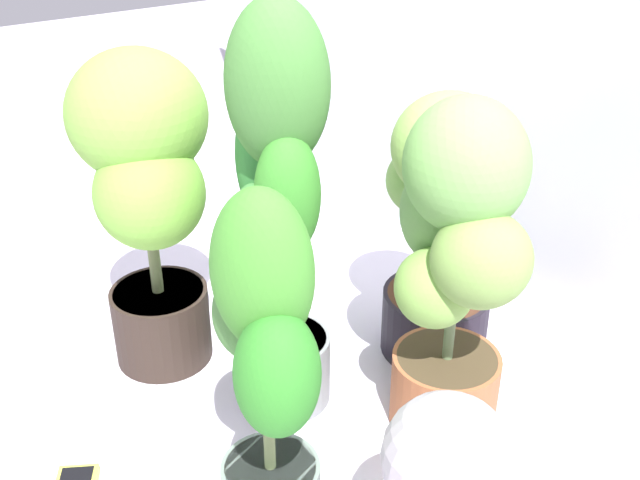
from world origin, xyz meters
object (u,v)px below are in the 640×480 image
Objects in this scene: potted_plant_back_center at (440,215)px; potted_plant_back_right at (455,256)px; potted_plant_front_right at (267,365)px; potted_plant_center at (277,198)px; potted_plant_front_left at (146,182)px; floor_fan at (446,468)px; nutrient_bottle at (272,294)px.

potted_plant_back_right is at bearing -35.07° from potted_plant_back_center.
potted_plant_back_center is at bearing 115.38° from potted_plant_front_right.
potted_plant_center is 0.44m from potted_plant_back_center.
potted_plant_front_left reaches higher than potted_plant_back_center.
potted_plant_front_left is at bearing 77.99° from floor_fan.
floor_fan is at bearing -38.86° from potted_plant_back_center.
potted_plant_center reaches higher than potted_plant_back_center.
potted_plant_back_right is at bearing 37.36° from potted_plant_front_left.
nutrient_bottle is (-0.49, -0.15, -0.31)m from potted_plant_back_right.
nutrient_bottle is at bearing 59.28° from floor_fan.
potted_plant_center is 1.18× the size of potted_plant_front_left.
potted_plant_front_left is 1.96× the size of floor_fan.
nutrient_bottle is (-0.80, 0.13, -0.15)m from floor_fan.
potted_plant_front_left is at bearing -102.69° from nutrient_bottle.
nutrient_bottle is at bearing 77.31° from potted_plant_front_left.
potted_plant_back_right is 0.97× the size of potted_plant_front_left.
potted_plant_front_right is 0.34m from floor_fan.
potted_plant_back_right reaches higher than floor_fan.
floor_fan is at bearing -8.86° from nutrient_bottle.
potted_plant_front_left is 0.63m from potted_plant_front_right.
potted_plant_front_right reaches higher than nutrient_bottle.
potted_plant_center reaches higher than floor_fan.
potted_plant_back_center is 0.71m from floor_fan.
floor_fan is (0.54, -0.44, -0.10)m from potted_plant_back_center.
potted_plant_front_left is at bearing -142.64° from potted_plant_back_right.
potted_plant_front_left reaches higher than floor_fan.
potted_plant_front_left is 0.46m from nutrient_bottle.
potted_plant_front_right is 0.70m from potted_plant_back_center.
potted_plant_front_right reaches higher than floor_fan.
nutrient_bottle is (0.06, 0.28, -0.36)m from potted_plant_front_left.
potted_plant_center is at bearing -24.52° from nutrient_bottle.
potted_plant_center reaches higher than potted_plant_back_right.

